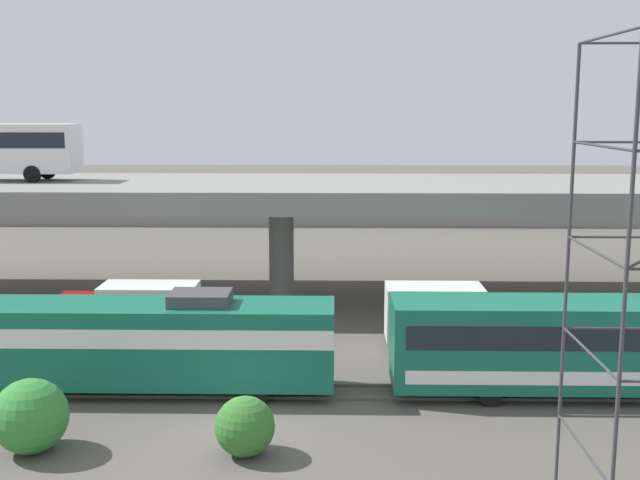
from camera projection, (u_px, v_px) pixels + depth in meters
ground_plane at (243, 433)px, 27.71m from camera, size 260.00×260.00×0.00m
rail_strip_near at (253, 397)px, 30.93m from camera, size 110.00×0.12×0.12m
rail_strip_far at (257, 385)px, 32.35m from camera, size 110.00×0.12×0.12m
train_locomotive at (113, 340)px, 31.40m from camera, size 17.35×3.04×4.18m
highway_overpass at (281, 194)px, 46.35m from camera, size 96.00×12.08×7.06m
service_truck_west at (132, 313)px, 37.59m from camera, size 6.80×2.46×3.04m
service_truck_east at (452, 315)px, 37.29m from camera, size 6.80×2.46×3.04m
pier_parking_lot at (305, 209)px, 81.76m from camera, size 76.72×13.80×1.76m
parked_car_1 at (519, 193)px, 81.67m from camera, size 4.63×1.89×1.50m
parked_car_2 at (565, 197)px, 78.04m from camera, size 4.23×2.00×1.50m
parked_car_3 at (446, 195)px, 80.33m from camera, size 4.64×1.91×1.50m
parked_car_4 at (262, 194)px, 80.86m from camera, size 4.03×1.90×1.50m
parked_car_5 at (305, 191)px, 84.25m from camera, size 4.42×1.88×1.50m
parked_car_6 at (577, 192)px, 82.99m from camera, size 4.34×1.97×1.50m
parked_car_7 at (616, 195)px, 80.22m from camera, size 4.05×1.87×1.50m
harbor_water at (311, 193)px, 104.58m from camera, size 140.00×36.00×0.01m
shrub_left at (30, 416)px, 25.98m from camera, size 2.52×2.52×2.52m
shrub_right at (245, 426)px, 25.77m from camera, size 2.01×2.01×2.01m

